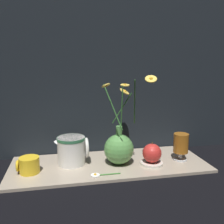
{
  "coord_description": "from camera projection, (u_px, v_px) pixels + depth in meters",
  "views": [
    {
      "loc": [
        -0.19,
        -1.01,
        0.44
      ],
      "look_at": [
        0.01,
        0.0,
        0.24
      ],
      "focal_mm": 40.0,
      "sensor_mm": 36.0,
      "label": 1
    }
  ],
  "objects": [
    {
      "name": "ceramic_pitcher",
      "position": [
        72.0,
        149.0,
        1.07
      ],
      "size": [
        0.14,
        0.12,
        0.13
      ],
      "color": "white",
      "rests_on": "shelf"
    },
    {
      "name": "backdrop_wall",
      "position": [
        102.0,
        39.0,
        1.15
      ],
      "size": [
        1.34,
        0.02,
        1.1
      ],
      "color": "black",
      "rests_on": "ground_plane"
    },
    {
      "name": "orange_fruit",
      "position": [
        152.0,
        153.0,
        1.07
      ],
      "size": [
        0.08,
        0.08,
        0.09
      ],
      "color": "red",
      "rests_on": "saucer_plate"
    },
    {
      "name": "vase_with_flowers",
      "position": [
        119.0,
        147.0,
        1.07
      ],
      "size": [
        0.24,
        0.19,
        0.38
      ],
      "color": "#59994C",
      "rests_on": "shelf"
    },
    {
      "name": "loose_daisy",
      "position": [
        99.0,
        175.0,
        0.97
      ],
      "size": [
        0.12,
        0.04,
        0.01
      ],
      "color": "#3D7A33",
      "rests_on": "shelf"
    },
    {
      "name": "saucer_plate",
      "position": [
        152.0,
        163.0,
        1.08
      ],
      "size": [
        0.1,
        0.1,
        0.01
      ],
      "color": "silver",
      "rests_on": "shelf"
    },
    {
      "name": "yellow_mug",
      "position": [
        29.0,
        165.0,
        0.99
      ],
      "size": [
        0.09,
        0.08,
        0.06
      ],
      "color": "yellow",
      "rests_on": "shelf"
    },
    {
      "name": "shelf",
      "position": [
        109.0,
        164.0,
        1.09
      ],
      "size": [
        0.84,
        0.32,
        0.01
      ],
      "color": "tan",
      "rests_on": "ground_plane"
    },
    {
      "name": "tea_glass",
      "position": [
        181.0,
        144.0,
        1.11
      ],
      "size": [
        0.07,
        0.07,
        0.12
      ],
      "color": "silver",
      "rests_on": "shelf"
    },
    {
      "name": "ground_plane",
      "position": [
        109.0,
        166.0,
        1.09
      ],
      "size": [
        6.0,
        6.0,
        0.0
      ],
      "primitive_type": "plane",
      "color": "black"
    }
  ]
}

